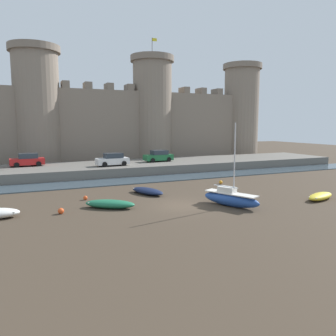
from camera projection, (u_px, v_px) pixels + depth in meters
name	position (u px, v px, depth m)	size (l,w,h in m)	color
ground_plane	(182.00, 205.00, 26.28)	(160.00, 160.00, 0.00)	#423528
water_channel	(134.00, 180.00, 37.82)	(80.00, 4.50, 0.10)	#3D4C56
quay_road	(117.00, 168.00, 44.33)	(67.83, 10.00, 1.22)	#666059
castle	(99.00, 115.00, 53.11)	(63.24, 7.41, 21.02)	gray
rowboat_foreground_centre	(110.00, 204.00, 25.41)	(4.04, 3.29, 0.65)	#1E6B47
sailboat_near_channel_left	(231.00, 198.00, 26.02)	(3.11, 5.02, 6.61)	#234793
rowboat_foreground_left	(147.00, 191.00, 30.54)	(2.84, 4.11, 0.58)	#141E3D
rowboat_foreground_right	(320.00, 196.00, 28.26)	(3.76, 2.27, 0.60)	yellow
mooring_buoy_off_centre	(85.00, 198.00, 28.20)	(0.36, 0.36, 0.36)	#E04C1E
mooring_buoy_mid_mud	(221.00, 182.00, 35.83)	(0.39, 0.39, 0.39)	orange
mooring_buoy_near_shore	(61.00, 211.00, 23.75)	(0.44, 0.44, 0.44)	#E04C1E
car_quay_centre_west	(27.00, 160.00, 41.46)	(4.20, 2.08, 1.62)	red
car_quay_centre_east	(159.00, 156.00, 46.72)	(4.20, 2.08, 1.62)	#1E6638
car_quay_west	(113.00, 160.00, 41.91)	(4.20, 2.08, 1.62)	silver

